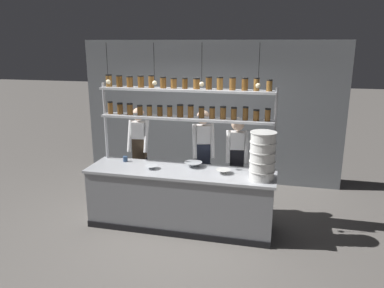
# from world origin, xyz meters

# --- Properties ---
(ground_plane) EXTENTS (40.00, 40.00, 0.00)m
(ground_plane) POSITION_xyz_m (0.00, 0.00, 0.00)
(ground_plane) COLOR slate
(back_wall) EXTENTS (5.26, 0.12, 2.83)m
(back_wall) POSITION_xyz_m (0.00, 2.22, 1.42)
(back_wall) COLOR gray
(back_wall) RESTS_ON ground_plane
(prep_counter) EXTENTS (2.86, 0.76, 0.92)m
(prep_counter) POSITION_xyz_m (0.00, -0.00, 0.46)
(prep_counter) COLOR gray
(prep_counter) RESTS_ON ground_plane
(spice_shelf_unit) EXTENTS (2.74, 0.28, 2.30)m
(spice_shelf_unit) POSITION_xyz_m (-0.01, 0.33, 1.86)
(spice_shelf_unit) COLOR #B7BABF
(spice_shelf_unit) RESTS_ON ground_plane
(chef_left) EXTENTS (0.38, 0.31, 1.71)m
(chef_left) POSITION_xyz_m (-0.94, 0.74, 0.99)
(chef_left) COLOR black
(chef_left) RESTS_ON ground_plane
(chef_center) EXTENTS (0.42, 0.35, 1.74)m
(chef_center) POSITION_xyz_m (0.22, 0.62, 1.01)
(chef_center) COLOR black
(chef_center) RESTS_ON ground_plane
(chef_right) EXTENTS (0.39, 0.31, 1.64)m
(chef_right) POSITION_xyz_m (0.77, 0.65, 0.94)
(chef_right) COLOR black
(chef_right) RESTS_ON ground_plane
(container_stack) EXTENTS (0.37, 0.37, 0.68)m
(container_stack) POSITION_xyz_m (1.21, -0.10, 1.26)
(container_stack) COLOR white
(container_stack) RESTS_ON prep_counter
(prep_bowl_near_left) EXTENTS (0.19, 0.19, 0.05)m
(prep_bowl_near_left) POSITION_xyz_m (-0.44, -0.04, 0.95)
(prep_bowl_near_left) COLOR silver
(prep_bowl_near_left) RESTS_ON prep_counter
(prep_bowl_center_front) EXTENTS (0.22, 0.22, 0.06)m
(prep_bowl_center_front) POSITION_xyz_m (0.65, 0.02, 0.95)
(prep_bowl_center_front) COLOR silver
(prep_bowl_center_front) RESTS_ON prep_counter
(prep_bowl_center_back) EXTENTS (0.28, 0.28, 0.08)m
(prep_bowl_center_back) POSITION_xyz_m (0.16, 0.21, 0.96)
(prep_bowl_center_back) COLOR #B2B7BC
(prep_bowl_center_back) RESTS_ON prep_counter
(serving_cup_front) EXTENTS (0.07, 0.07, 0.09)m
(serving_cup_front) POSITION_xyz_m (-0.98, 0.21, 0.96)
(serving_cup_front) COLOR #334C70
(serving_cup_front) RESTS_ON prep_counter
(pendant_light_row) EXTENTS (2.27, 0.07, 0.60)m
(pendant_light_row) POSITION_xyz_m (-0.01, 0.00, 2.24)
(pendant_light_row) COLOR black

